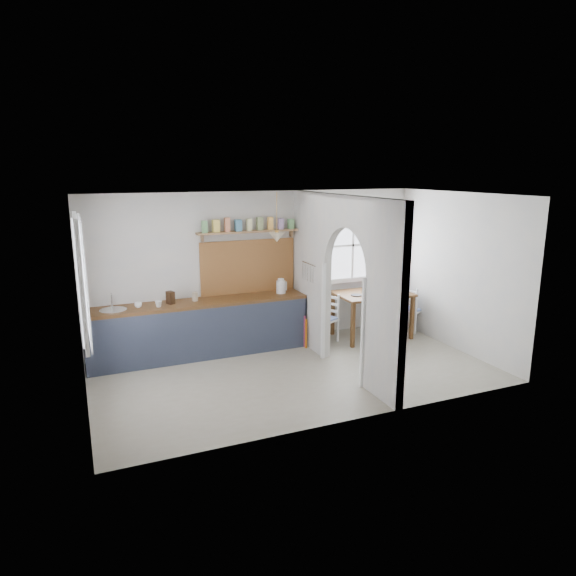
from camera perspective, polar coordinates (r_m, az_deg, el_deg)
name	(u,v)px	position (r m, az deg, el deg)	size (l,w,h in m)	color
floor	(297,373)	(7.72, 0.98, -9.41)	(5.80, 3.20, 0.01)	gray
ceiling	(297,195)	(7.14, 1.06, 10.25)	(5.80, 3.20, 0.01)	beige
walls	(297,288)	(7.32, 1.02, 0.04)	(5.81, 3.21, 2.60)	beige
partition	(339,273)	(7.64, 5.65, 1.69)	(0.12, 3.20, 2.60)	beige
kitchen_window	(79,280)	(6.65, -22.23, 0.80)	(0.10, 1.16, 1.50)	white
nook_window	(353,245)	(9.44, 7.21, 4.74)	(1.76, 0.10, 1.30)	white
counter	(200,328)	(8.42, -9.79, -4.36)	(3.50, 0.60, 0.90)	brown
sink	(113,311)	(8.10, -18.85, -2.39)	(0.40, 0.40, 0.02)	silver
backsplash	(248,266)	(8.68, -4.45, 2.40)	(1.65, 0.03, 0.90)	#955E2A
shelf	(249,228)	(8.50, -4.34, 6.67)	(1.75, 0.20, 0.21)	#9E7346
pendant_lamp	(277,237)	(8.32, -1.24, 5.67)	(0.26, 0.26, 0.16)	beige
utensil_rail	(309,264)	(8.34, 2.35, 2.69)	(0.02, 0.02, 0.50)	silver
dining_table	(372,315)	(9.31, 9.29, -2.96)	(1.31, 0.87, 0.82)	brown
chair_left	(324,318)	(8.93, 4.01, -3.39)	(0.39, 0.39, 0.85)	silver
chair_right	(414,308)	(9.86, 13.78, -2.18)	(0.39, 0.39, 0.85)	silver
kettle	(281,286)	(8.67, -0.79, 0.24)	(0.21, 0.17, 0.25)	silver
mug_a	(159,304)	(8.06, -14.18, -1.73)	(0.11, 0.11, 0.10)	silver
mug_b	(138,305)	(8.10, -16.31, -1.82)	(0.11, 0.11, 0.08)	white
knife_block	(170,298)	(8.20, -12.93, -1.05)	(0.09, 0.13, 0.20)	black
jar	(195,297)	(8.30, -10.28, -0.94)	(0.09, 0.09, 0.14)	gray
towel_magenta	(305,332)	(8.69, 1.86, -4.87)	(0.02, 0.03, 0.55)	#A3315C
towel_orange	(306,334)	(8.65, 2.02, -5.14)	(0.02, 0.03, 0.52)	#D2650E
bowl	(389,291)	(9.22, 11.17, -0.35)	(0.27, 0.27, 0.07)	white
table_cup	(368,293)	(9.01, 8.91, -0.53)	(0.09, 0.09, 0.08)	#497246
plate	(356,295)	(8.94, 7.59, -0.79)	(0.19, 0.19, 0.02)	black
vase	(368,285)	(9.32, 8.92, 0.35)	(0.20, 0.20, 0.21)	#723F7D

